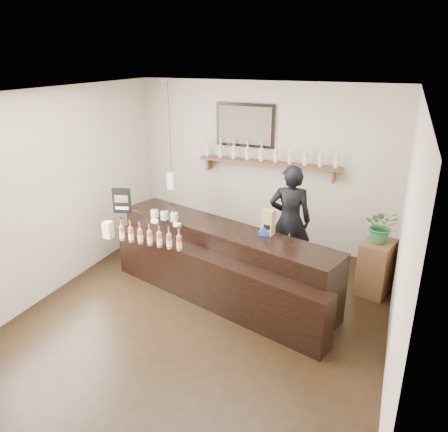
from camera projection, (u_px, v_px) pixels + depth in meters
ground at (205, 314)px, 5.73m from camera, size 5.00×5.00×0.00m
room_shell at (203, 190)px, 5.13m from camera, size 5.00×5.00×5.00m
back_wall_decor at (254, 146)px, 7.22m from camera, size 2.66×0.96×1.69m
counter at (220, 264)px, 6.08m from camera, size 3.46×1.88×1.12m
promo_sign at (122, 201)px, 6.46m from camera, size 0.27×0.10×0.39m
paper_bag at (268, 222)px, 5.72m from camera, size 0.18×0.15×0.34m
tape_dispenser at (264, 232)px, 5.72m from camera, size 0.13×0.06×0.11m
side_cabinet at (376, 267)px, 6.13m from camera, size 0.51×0.61×0.77m
potted_plant at (382, 226)px, 5.91m from camera, size 0.48×0.42×0.48m
shopkeeper at (290, 214)px, 6.48m from camera, size 0.78×0.59×1.94m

